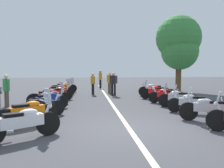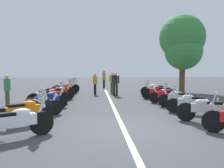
{
  "view_description": "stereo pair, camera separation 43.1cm",
  "coord_description": "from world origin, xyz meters",
  "px_view_note": "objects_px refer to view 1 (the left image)",
  "views": [
    {
      "loc": [
        -7.06,
        1.32,
        1.93
      ],
      "look_at": [
        5.07,
        0.0,
        1.08
      ],
      "focal_mm": 36.97,
      "sensor_mm": 36.0,
      "label": 1
    },
    {
      "loc": [
        -7.06,
        0.89,
        1.93
      ],
      "look_at": [
        5.07,
        0.0,
        1.08
      ],
      "focal_mm": 36.97,
      "sensor_mm": 36.0,
      "label": 2
    }
  ],
  "objects_px": {
    "motorcycle_left_row_0": "(23,122)",
    "motorcycle_right_row_6": "(154,90)",
    "motorcycle_left_row_4": "(49,96)",
    "parking_meter": "(0,99)",
    "motorcycle_left_row_7": "(62,89)",
    "bystander_4": "(93,82)",
    "motorcycle_right_row_1": "(209,108)",
    "motorcycle_left_row_2": "(42,106)",
    "bystander_2": "(114,82)",
    "motorcycle_right_row_3": "(179,98)",
    "traffic_cone_0": "(219,107)",
    "motorcycle_right_row_2": "(193,103)",
    "motorcycle_left_row_1": "(28,112)",
    "motorcycle_left_row_8": "(64,87)",
    "bystander_1": "(6,88)",
    "roadside_tree_0": "(180,52)",
    "bystander_0": "(100,78)",
    "roadside_tree_1": "(178,38)",
    "motorcycle_right_row_5": "(158,92)",
    "motorcycle_right_row_4": "(167,95)",
    "bystander_3": "(110,81)",
    "motorcycle_left_row_6": "(59,91)",
    "motorcycle_left_row_5": "(58,93)"
  },
  "relations": [
    {
      "from": "motorcycle_left_row_0",
      "to": "motorcycle_right_row_6",
      "type": "height_order",
      "value": "motorcycle_left_row_0"
    },
    {
      "from": "traffic_cone_0",
      "to": "motorcycle_right_row_2",
      "type": "bearing_deg",
      "value": 80.96
    },
    {
      "from": "motorcycle_left_row_4",
      "to": "motorcycle_right_row_3",
      "type": "height_order",
      "value": "motorcycle_left_row_4"
    },
    {
      "from": "motorcycle_left_row_1",
      "to": "roadside_tree_1",
      "type": "height_order",
      "value": "roadside_tree_1"
    },
    {
      "from": "bystander_3",
      "to": "motorcycle_right_row_4",
      "type": "bearing_deg",
      "value": -113.01
    },
    {
      "from": "motorcycle_right_row_6",
      "to": "motorcycle_right_row_1",
      "type": "bearing_deg",
      "value": 111.79
    },
    {
      "from": "motorcycle_left_row_7",
      "to": "parking_meter",
      "type": "relative_size",
      "value": 1.37
    },
    {
      "from": "motorcycle_left_row_2",
      "to": "motorcycle_right_row_6",
      "type": "relative_size",
      "value": 0.86
    },
    {
      "from": "bystander_4",
      "to": "roadside_tree_0",
      "type": "relative_size",
      "value": 0.33
    },
    {
      "from": "motorcycle_right_row_6",
      "to": "roadside_tree_1",
      "type": "bearing_deg",
      "value": -109.42
    },
    {
      "from": "motorcycle_left_row_5",
      "to": "bystander_2",
      "type": "bearing_deg",
      "value": -6.39
    },
    {
      "from": "traffic_cone_0",
      "to": "roadside_tree_0",
      "type": "relative_size",
      "value": 0.13
    },
    {
      "from": "bystander_1",
      "to": "bystander_4",
      "type": "bearing_deg",
      "value": 5.14
    },
    {
      "from": "motorcycle_left_row_4",
      "to": "parking_meter",
      "type": "distance_m",
      "value": 4.16
    },
    {
      "from": "motorcycle_left_row_7",
      "to": "motorcycle_right_row_6",
      "type": "xyz_separation_m",
      "value": [
        -1.39,
        -6.19,
        -0.0
      ]
    },
    {
      "from": "parking_meter",
      "to": "motorcycle_right_row_6",
      "type": "bearing_deg",
      "value": 40.94
    },
    {
      "from": "motorcycle_left_row_0",
      "to": "motorcycle_right_row_6",
      "type": "distance_m",
      "value": 10.71
    },
    {
      "from": "motorcycle_right_row_2",
      "to": "motorcycle_left_row_6",
      "type": "bearing_deg",
      "value": -14.79
    },
    {
      "from": "motorcycle_right_row_5",
      "to": "parking_meter",
      "type": "height_order",
      "value": "parking_meter"
    },
    {
      "from": "motorcycle_right_row_4",
      "to": "bystander_1",
      "type": "relative_size",
      "value": 1.16
    },
    {
      "from": "motorcycle_right_row_5",
      "to": "roadside_tree_0",
      "type": "height_order",
      "value": "roadside_tree_0"
    },
    {
      "from": "motorcycle_right_row_6",
      "to": "roadside_tree_1",
      "type": "relative_size",
      "value": 0.32
    },
    {
      "from": "motorcycle_left_row_7",
      "to": "bystander_1",
      "type": "bearing_deg",
      "value": -152.42
    },
    {
      "from": "motorcycle_left_row_8",
      "to": "bystander_4",
      "type": "xyz_separation_m",
      "value": [
        -1.21,
        -2.18,
        0.44
      ]
    },
    {
      "from": "motorcycle_right_row_1",
      "to": "motorcycle_left_row_2",
      "type": "bearing_deg",
      "value": 10.49
    },
    {
      "from": "motorcycle_left_row_1",
      "to": "traffic_cone_0",
      "type": "height_order",
      "value": "motorcycle_left_row_1"
    },
    {
      "from": "roadside_tree_0",
      "to": "motorcycle_right_row_5",
      "type": "bearing_deg",
      "value": 144.15
    },
    {
      "from": "motorcycle_left_row_2",
      "to": "motorcycle_right_row_4",
      "type": "height_order",
      "value": "same"
    },
    {
      "from": "motorcycle_left_row_2",
      "to": "motorcycle_left_row_7",
      "type": "bearing_deg",
      "value": 54.23
    },
    {
      "from": "parking_meter",
      "to": "bystander_4",
      "type": "height_order",
      "value": "bystander_4"
    },
    {
      "from": "bystander_0",
      "to": "bystander_4",
      "type": "distance_m",
      "value": 5.11
    },
    {
      "from": "traffic_cone_0",
      "to": "bystander_3",
      "type": "relative_size",
      "value": 0.38
    },
    {
      "from": "motorcycle_left_row_8",
      "to": "motorcycle_right_row_4",
      "type": "relative_size",
      "value": 1.05
    },
    {
      "from": "motorcycle_right_row_2",
      "to": "motorcycle_left_row_2",
      "type": "bearing_deg",
      "value": 29.12
    },
    {
      "from": "traffic_cone_0",
      "to": "motorcycle_right_row_3",
      "type": "bearing_deg",
      "value": 35.42
    },
    {
      "from": "motorcycle_right_row_5",
      "to": "motorcycle_right_row_4",
      "type": "bearing_deg",
      "value": 116.13
    },
    {
      "from": "motorcycle_left_row_8",
      "to": "motorcycle_right_row_2",
      "type": "relative_size",
      "value": 0.99
    },
    {
      "from": "motorcycle_right_row_2",
      "to": "motorcycle_right_row_3",
      "type": "bearing_deg",
      "value": -60.55
    },
    {
      "from": "parking_meter",
      "to": "bystander_4",
      "type": "bearing_deg",
      "value": 66.34
    },
    {
      "from": "parking_meter",
      "to": "traffic_cone_0",
      "type": "relative_size",
      "value": 2.1
    },
    {
      "from": "motorcycle_left_row_7",
      "to": "bystander_4",
      "type": "height_order",
      "value": "bystander_4"
    },
    {
      "from": "motorcycle_left_row_6",
      "to": "motorcycle_left_row_7",
      "type": "bearing_deg",
      "value": 49.94
    },
    {
      "from": "motorcycle_left_row_7",
      "to": "motorcycle_right_row_6",
      "type": "relative_size",
      "value": 0.9
    },
    {
      "from": "motorcycle_right_row_2",
      "to": "motorcycle_right_row_5",
      "type": "height_order",
      "value": "motorcycle_right_row_5"
    },
    {
      "from": "bystander_2",
      "to": "motorcycle_right_row_6",
      "type": "bearing_deg",
      "value": -95.86
    },
    {
      "from": "traffic_cone_0",
      "to": "bystander_4",
      "type": "xyz_separation_m",
      "value": [
        7.65,
        5.1,
        0.61
      ]
    },
    {
      "from": "roadside_tree_0",
      "to": "bystander_1",
      "type": "bearing_deg",
      "value": 118.56
    },
    {
      "from": "motorcycle_right_row_2",
      "to": "parking_meter",
      "type": "bearing_deg",
      "value": 37.9
    },
    {
      "from": "bystander_4",
      "to": "parking_meter",
      "type": "bearing_deg",
      "value": -125.46
    },
    {
      "from": "bystander_1",
      "to": "motorcycle_left_row_1",
      "type": "bearing_deg",
      "value": -106.39
    }
  ]
}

